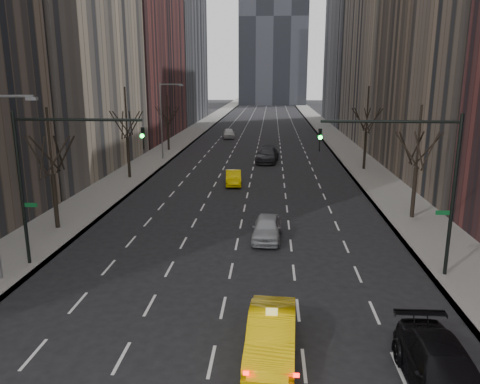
# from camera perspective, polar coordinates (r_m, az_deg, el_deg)

# --- Properties ---
(sidewalk_left) EXTENTS (4.50, 320.00, 0.15)m
(sidewalk_left) POSITION_cam_1_polar(r_m,az_deg,el_deg) (82.33, -6.15, 6.98)
(sidewalk_left) COLOR slate
(sidewalk_left) RESTS_ON ground
(sidewalk_right) EXTENTS (4.50, 320.00, 0.15)m
(sidewalk_right) POSITION_cam_1_polar(r_m,az_deg,el_deg) (81.73, 11.14, 6.75)
(sidewalk_right) COLOR slate
(sidewalk_right) RESTS_ON ground
(tree_lw_b) EXTENTS (3.36, 3.50, 7.82)m
(tree_lw_b) POSITION_cam_1_polar(r_m,az_deg,el_deg) (32.33, -21.86, 2.02)
(tree_lw_b) COLOR black
(tree_lw_b) RESTS_ON ground
(tree_lw_c) EXTENTS (3.36, 3.50, 8.74)m
(tree_lw_c) POSITION_cam_1_polar(r_m,az_deg,el_deg) (47.01, -13.56, 6.43)
(tree_lw_c) COLOR black
(tree_lw_c) RESTS_ON ground
(tree_lw_d) EXTENTS (3.36, 3.50, 7.36)m
(tree_lw_d) POSITION_cam_1_polar(r_m,az_deg,el_deg) (64.35, -8.78, 8.12)
(tree_lw_d) COLOR black
(tree_lw_d) RESTS_ON ground
(tree_rw_b) EXTENTS (3.36, 3.50, 7.82)m
(tree_rw_b) POSITION_cam_1_polar(r_m,az_deg,el_deg) (34.55, 20.68, 2.83)
(tree_rw_b) COLOR black
(tree_rw_b) RESTS_ON ground
(tree_rw_c) EXTENTS (3.36, 3.50, 8.74)m
(tree_rw_c) POSITION_cam_1_polar(r_m,az_deg,el_deg) (51.81, 15.11, 6.99)
(tree_rw_c) COLOR black
(tree_rw_c) RESTS_ON ground
(traffic_mast_left) EXTENTS (6.69, 0.39, 8.00)m
(traffic_mast_left) POSITION_cam_1_polar(r_m,az_deg,el_deg) (25.46, -22.07, 3.11)
(traffic_mast_left) COLOR black
(traffic_mast_left) RESTS_ON ground
(traffic_mast_right) EXTENTS (6.69, 0.39, 8.00)m
(traffic_mast_right) POSITION_cam_1_polar(r_m,az_deg,el_deg) (23.99, 21.08, 2.59)
(traffic_mast_right) COLOR black
(traffic_mast_right) RESTS_ON ground
(streetlight_far) EXTENTS (2.83, 0.22, 9.00)m
(streetlight_far) POSITION_cam_1_polar(r_m,az_deg,el_deg) (57.12, -9.24, 9.47)
(streetlight_far) COLOR slate
(streetlight_far) RESTS_ON ground
(taxi_sedan) EXTENTS (1.91, 4.93, 1.60)m
(taxi_sedan) POSITION_cam_1_polar(r_m,az_deg,el_deg) (17.54, 3.83, -16.98)
(taxi_sedan) COLOR #ECBB04
(taxi_sedan) RESTS_ON ground
(silver_sedan_ahead) EXTENTS (1.94, 4.36, 1.46)m
(silver_sedan_ahead) POSITION_cam_1_polar(r_m,az_deg,el_deg) (28.97, 3.31, -4.40)
(silver_sedan_ahead) COLOR #97999E
(silver_sedan_ahead) RESTS_ON ground
(parked_suv_black) EXTENTS (2.23, 5.43, 1.57)m
(parked_suv_black) POSITION_cam_1_polar(r_m,az_deg,el_deg) (16.97, 23.54, -19.43)
(parked_suv_black) COLOR black
(parked_suv_black) RESTS_ON ground
(far_taxi) EXTENTS (1.75, 4.12, 1.32)m
(far_taxi) POSITION_cam_1_polar(r_m,az_deg,el_deg) (43.56, -0.81, 1.74)
(far_taxi) COLOR yellow
(far_taxi) RESTS_ON ground
(far_suv_grey) EXTENTS (2.99, 6.04, 1.69)m
(far_suv_grey) POSITION_cam_1_polar(r_m,az_deg,el_deg) (55.47, 3.35, 4.53)
(far_suv_grey) COLOR #2C2B30
(far_suv_grey) RESTS_ON ground
(far_car_white) EXTENTS (2.44, 4.83, 1.58)m
(far_car_white) POSITION_cam_1_polar(r_m,az_deg,el_deg) (77.56, -1.38, 7.17)
(far_car_white) COLOR silver
(far_car_white) RESTS_ON ground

